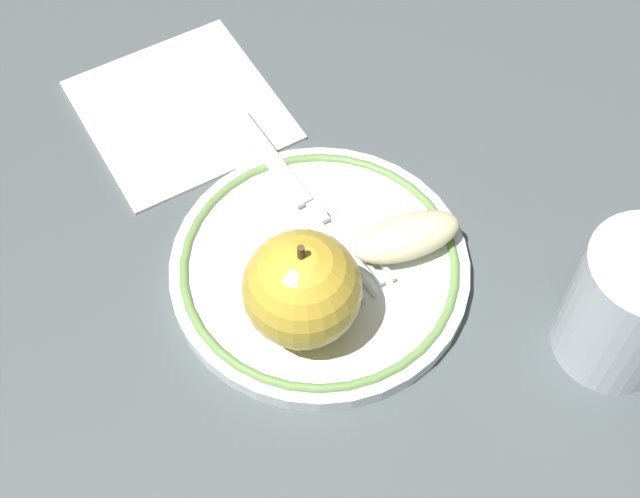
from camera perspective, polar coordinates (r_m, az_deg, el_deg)
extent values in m
plane|color=#4D5657|center=(0.58, -0.03, -1.58)|extent=(2.00, 2.00, 0.00)
cylinder|color=white|center=(0.57, 0.00, -1.58)|extent=(0.19, 0.19, 0.01)
torus|color=#709A51|center=(0.57, 0.00, -1.27)|extent=(0.18, 0.18, 0.01)
sphere|color=gold|center=(0.51, -1.15, -2.60)|extent=(0.07, 0.07, 0.07)
cylinder|color=brown|center=(0.48, -1.22, -0.25)|extent=(0.00, 0.00, 0.01)
ellipsoid|color=beige|center=(0.57, 5.58, 0.77)|extent=(0.07, 0.03, 0.02)
cube|color=silver|center=(0.62, -3.03, 6.23)|extent=(0.03, 0.10, 0.00)
cube|color=silver|center=(0.59, -0.10, 2.42)|extent=(0.01, 0.02, 0.00)
cube|color=silver|center=(0.56, 1.06, -0.99)|extent=(0.01, 0.06, 0.00)
cube|color=silver|center=(0.57, 1.75, -0.63)|extent=(0.01, 0.06, 0.00)
cube|color=silver|center=(0.57, 2.43, -0.27)|extent=(0.01, 0.06, 0.00)
cube|color=silver|center=(0.57, 3.10, 0.09)|extent=(0.01, 0.06, 0.00)
cylinder|color=silver|center=(0.54, 19.18, -3.46)|extent=(0.07, 0.07, 0.09)
cube|color=white|center=(0.67, -8.92, 8.87)|extent=(0.15, 0.16, 0.01)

